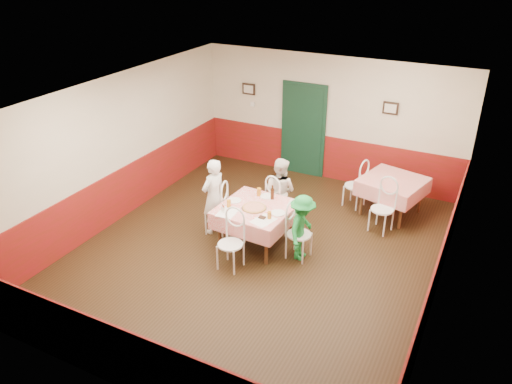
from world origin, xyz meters
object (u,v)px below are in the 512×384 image
at_px(main_table, 256,226).
at_px(chair_second_a, 355,186).
at_px(diner_left, 214,197).
at_px(chair_second_b, 382,210).
at_px(diner_far, 280,191).
at_px(beer_bottle, 272,193).
at_px(pizza, 254,208).
at_px(diner_right, 302,228).
at_px(chair_right, 299,235).
at_px(wallet, 262,217).
at_px(glass_a, 229,204).
at_px(glass_b, 269,215).
at_px(second_table, 391,197).
at_px(glass_c, 259,192).
at_px(chair_far, 278,203).
at_px(chair_near, 230,244).
at_px(chair_left, 216,211).

bearing_deg(main_table, chair_second_a, 62.87).
bearing_deg(diner_left, main_table, 102.75).
bearing_deg(chair_second_b, diner_far, -148.56).
relative_size(beer_bottle, diner_left, 0.17).
distance_m(pizza, diner_right, 0.92).
distance_m(chair_right, diner_right, 0.16).
height_order(chair_right, diner_right, diner_right).
bearing_deg(wallet, glass_a, 176.09).
relative_size(glass_b, diner_right, 0.11).
bearing_deg(beer_bottle, chair_right, -31.74).
distance_m(chair_second_a, diner_far, 1.74).
bearing_deg(diner_right, second_table, -27.19).
distance_m(glass_c, diner_left, 0.84).
relative_size(chair_second_a, pizza, 2.19).
bearing_deg(beer_bottle, diner_far, 98.92).
xyz_separation_m(chair_far, chair_second_a, (1.10, 1.38, 0.00)).
bearing_deg(chair_near, glass_a, 122.62).
xyz_separation_m(chair_far, diner_far, (0.00, 0.05, 0.22)).
relative_size(chair_second_b, glass_a, 6.64).
xyz_separation_m(main_table, beer_bottle, (0.13, 0.40, 0.51)).
bearing_deg(chair_left, chair_right, 75.51).
relative_size(beer_bottle, wallet, 2.21).
relative_size(chair_left, glass_b, 7.16).
xyz_separation_m(chair_near, glass_c, (-0.10, 1.26, 0.38)).
bearing_deg(chair_right, glass_b, 120.40).
bearing_deg(pizza, glass_b, -27.47).
bearing_deg(chair_far, diner_right, 148.16).
bearing_deg(chair_near, chair_right, 43.73).
bearing_deg(diner_right, glass_b, 109.53).
bearing_deg(diner_left, chair_left, 102.75).
height_order(chair_left, chair_far, same).
height_order(main_table, beer_bottle, beer_bottle).
bearing_deg(glass_c, second_table, 41.67).
height_order(chair_left, diner_left, diner_left).
distance_m(glass_c, diner_far, 0.55).
distance_m(second_table, glass_b, 2.95).
xyz_separation_m(chair_second_b, diner_right, (-0.99, -1.53, 0.15)).
relative_size(chair_right, diner_right, 0.75).
bearing_deg(glass_c, glass_a, -113.05).
distance_m(chair_right, glass_a, 1.33).
bearing_deg(chair_far, pizza, 101.43).
bearing_deg(diner_left, pizza, 98.73).
relative_size(chair_right, chair_second_b, 1.00).
bearing_deg(chair_left, glass_c, 106.22).
height_order(main_table, chair_second_a, chair_second_a).
height_order(chair_right, beer_bottle, beer_bottle).
height_order(glass_b, diner_left, diner_left).
relative_size(chair_left, chair_right, 1.00).
bearing_deg(glass_a, glass_c, 66.95).
bearing_deg(chair_second_b, diner_right, -109.04).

